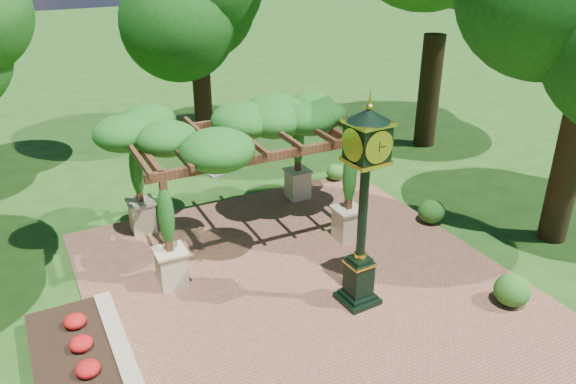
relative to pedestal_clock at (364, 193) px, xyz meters
name	(u,v)px	position (x,y,z in m)	size (l,w,h in m)	color
ground	(339,322)	(-0.79, -0.45, -2.87)	(120.00, 120.00, 0.00)	#1E4714
brick_plaza	(317,298)	(-0.79, 0.55, -2.85)	(10.00, 12.00, 0.04)	brown
border_wall	(127,368)	(-5.39, 0.05, -2.67)	(0.35, 5.00, 0.40)	#C6B793
flower_bed	(79,384)	(-6.29, 0.05, -2.69)	(1.50, 5.00, 0.36)	red
pedestal_clock	(364,193)	(0.00, 0.00, 0.00)	(1.00, 1.00, 4.80)	black
pergola	(240,136)	(-1.12, 4.17, 0.16)	(5.92, 3.77, 3.69)	beige
sundial	(215,166)	(-0.31, 8.63, -2.50)	(0.57, 0.57, 0.85)	gray
shrub_front	(512,290)	(3.12, -1.74, -2.46)	(0.84, 0.84, 0.75)	#26621C
shrub_mid	(431,211)	(4.15, 2.30, -2.48)	(0.79, 0.79, 0.71)	#1F4F16
shrub_back	(335,172)	(3.27, 6.29, -2.55)	(0.63, 0.63, 0.57)	#306B1F
tree_north	(197,13)	(0.56, 12.10, 2.29)	(4.46, 4.46, 7.53)	#331E14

